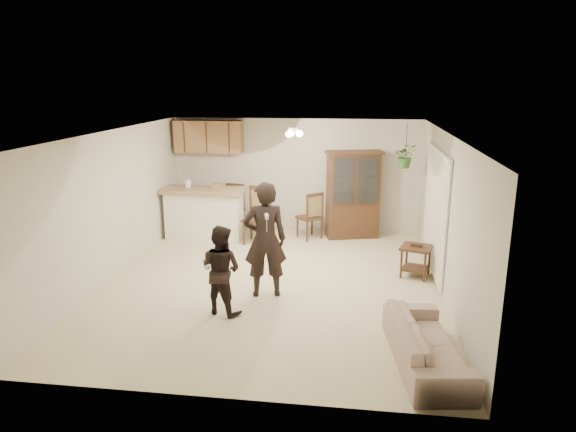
# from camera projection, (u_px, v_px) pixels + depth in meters

# --- Properties ---
(floor) EXTENTS (6.50, 6.50, 0.00)m
(floor) POSITION_uv_depth(u_px,v_px,m) (272.00, 283.00, 8.62)
(floor) COLOR beige
(floor) RESTS_ON ground
(ceiling) EXTENTS (5.50, 6.50, 0.02)m
(ceiling) POSITION_uv_depth(u_px,v_px,m) (271.00, 133.00, 7.98)
(ceiling) COLOR white
(ceiling) RESTS_ON wall_back
(wall_back) EXTENTS (5.50, 0.02, 2.50)m
(wall_back) POSITION_uv_depth(u_px,v_px,m) (295.00, 175.00, 11.41)
(wall_back) COLOR beige
(wall_back) RESTS_ON ground
(wall_front) EXTENTS (5.50, 0.02, 2.50)m
(wall_front) POSITION_uv_depth(u_px,v_px,m) (219.00, 290.00, 5.18)
(wall_front) COLOR beige
(wall_front) RESTS_ON ground
(wall_left) EXTENTS (0.02, 6.50, 2.50)m
(wall_left) POSITION_uv_depth(u_px,v_px,m) (111.00, 206.00, 8.65)
(wall_left) COLOR beige
(wall_left) RESTS_ON ground
(wall_right) EXTENTS (0.02, 6.50, 2.50)m
(wall_right) POSITION_uv_depth(u_px,v_px,m) (446.00, 217.00, 7.94)
(wall_right) COLOR beige
(wall_right) RESTS_ON ground
(breakfast_bar) EXTENTS (1.60, 0.55, 1.00)m
(breakfast_bar) POSITION_uv_depth(u_px,v_px,m) (204.00, 215.00, 10.98)
(breakfast_bar) COLOR white
(breakfast_bar) RESTS_ON floor
(bar_top) EXTENTS (1.75, 0.70, 0.08)m
(bar_top) POSITION_uv_depth(u_px,v_px,m) (203.00, 190.00, 10.84)
(bar_top) COLOR #A17E61
(bar_top) RESTS_ON breakfast_bar
(upper_cabinets) EXTENTS (1.50, 0.34, 0.70)m
(upper_cabinets) POSITION_uv_depth(u_px,v_px,m) (209.00, 137.00, 11.26)
(upper_cabinets) COLOR brown
(upper_cabinets) RESTS_ON wall_back
(vertical_blinds) EXTENTS (0.06, 2.30, 2.10)m
(vertical_blinds) POSITION_uv_depth(u_px,v_px,m) (435.00, 212.00, 8.85)
(vertical_blinds) COLOR silver
(vertical_blinds) RESTS_ON wall_right
(ceiling_fixture) EXTENTS (0.36, 0.36, 0.20)m
(ceiling_fixture) POSITION_uv_depth(u_px,v_px,m) (293.00, 133.00, 9.13)
(ceiling_fixture) COLOR #FEE3BE
(ceiling_fixture) RESTS_ON ceiling
(hanging_plant) EXTENTS (0.43, 0.37, 0.48)m
(hanging_plant) POSITION_uv_depth(u_px,v_px,m) (406.00, 156.00, 10.15)
(hanging_plant) COLOR #255522
(hanging_plant) RESTS_ON ceiling
(plant_cord) EXTENTS (0.01, 0.01, 0.65)m
(plant_cord) POSITION_uv_depth(u_px,v_px,m) (407.00, 139.00, 10.06)
(plant_cord) COLOR black
(plant_cord) RESTS_ON ceiling
(sofa) EXTENTS (0.97, 1.95, 0.73)m
(sofa) POSITION_uv_depth(u_px,v_px,m) (427.00, 336.00, 6.09)
(sofa) COLOR beige
(sofa) RESTS_ON floor
(adult) EXTENTS (0.74, 0.58, 1.80)m
(adult) POSITION_uv_depth(u_px,v_px,m) (265.00, 241.00, 7.93)
(adult) COLOR black
(adult) RESTS_ON floor
(child) EXTENTS (0.79, 0.71, 1.35)m
(child) POSITION_uv_depth(u_px,v_px,m) (221.00, 269.00, 7.38)
(child) COLOR black
(child) RESTS_ON floor
(china_hutch) EXTENTS (1.26, 0.74, 1.87)m
(china_hutch) POSITION_uv_depth(u_px,v_px,m) (353.00, 195.00, 10.94)
(china_hutch) COLOR #392515
(china_hutch) RESTS_ON floor
(side_table) EXTENTS (0.62, 0.62, 0.61)m
(side_table) POSITION_uv_depth(u_px,v_px,m) (415.00, 261.00, 8.85)
(side_table) COLOR #392515
(side_table) RESTS_ON floor
(chair_bar) EXTENTS (0.59, 0.59, 1.17)m
(chair_bar) POSITION_uv_depth(u_px,v_px,m) (257.00, 228.00, 10.67)
(chair_bar) COLOR #392515
(chair_bar) RESTS_ON floor
(chair_hutch_left) EXTENTS (0.54, 0.54, 1.05)m
(chair_hutch_left) POSITION_uv_depth(u_px,v_px,m) (232.00, 218.00, 11.53)
(chair_hutch_left) COLOR #392515
(chair_hutch_left) RESTS_ON floor
(chair_hutch_right) EXTENTS (0.64, 0.64, 1.02)m
(chair_hutch_right) POSITION_uv_depth(u_px,v_px,m) (310.00, 225.00, 11.03)
(chair_hutch_right) COLOR #392515
(chair_hutch_right) RESTS_ON floor
(controller_adult) EXTENTS (0.09, 0.17, 0.05)m
(controller_adult) POSITION_uv_depth(u_px,v_px,m) (267.00, 216.00, 7.39)
(controller_adult) COLOR white
(controller_adult) RESTS_ON adult
(controller_child) EXTENTS (0.07, 0.12, 0.04)m
(controller_child) POSITION_uv_depth(u_px,v_px,m) (208.00, 267.00, 7.08)
(controller_child) COLOR white
(controller_child) RESTS_ON child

